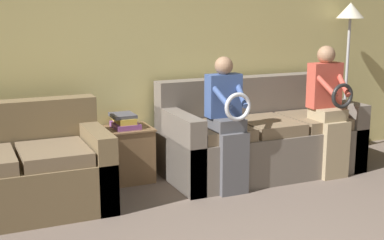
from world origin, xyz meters
TOP-DOWN VIEW (x-y plane):
  - wall_back at (0.00, 2.84)m, footprint 7.49×0.06m
  - couch_main at (0.95, 2.33)m, footprint 1.95×0.89m
  - couch_side at (-1.40, 2.22)m, footprint 1.46×0.86m
  - child_left_seated at (0.39, 1.95)m, footprint 0.32×0.37m
  - child_right_seated at (1.51, 1.96)m, footprint 0.34×0.38m
  - side_shelf at (-0.37, 2.58)m, footprint 0.50×0.40m
  - book_stack at (-0.37, 2.59)m, footprint 0.24×0.30m
  - floor_lamp at (2.22, 2.58)m, footprint 0.30×0.30m

SIDE VIEW (x-z plane):
  - side_shelf at x=-0.37m, z-range 0.01..0.53m
  - couch_side at x=-1.40m, z-range -0.12..0.75m
  - couch_main at x=0.95m, z-range -0.13..0.80m
  - book_stack at x=-0.37m, z-range 0.52..0.65m
  - child_left_seated at x=0.39m, z-range 0.06..1.27m
  - child_right_seated at x=1.51m, z-range 0.06..1.33m
  - wall_back at x=0.00m, z-range 0.00..2.55m
  - floor_lamp at x=2.22m, z-range 0.55..2.23m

